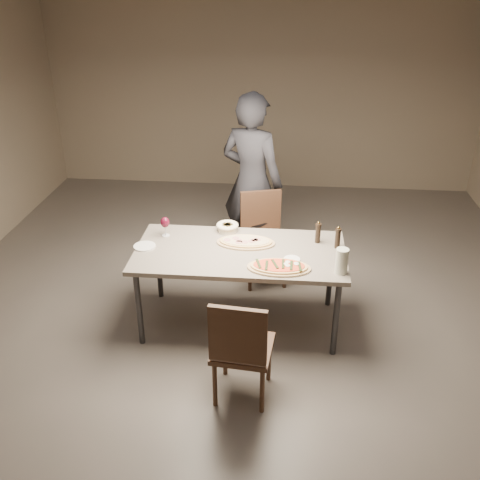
# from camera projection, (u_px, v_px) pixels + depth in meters

# --- Properties ---
(room) EXTENTS (7.00, 7.00, 7.00)m
(room) POSITION_uv_depth(u_px,v_px,m) (240.00, 179.00, 4.27)
(room) COLOR #5A534E
(room) RESTS_ON ground
(dining_table) EXTENTS (1.80, 0.90, 0.75)m
(dining_table) POSITION_uv_depth(u_px,v_px,m) (240.00, 256.00, 4.60)
(dining_table) COLOR gray
(dining_table) RESTS_ON ground
(zucchini_pizza) EXTENTS (0.51, 0.28, 0.05)m
(zucchini_pizza) POSITION_uv_depth(u_px,v_px,m) (279.00, 267.00, 4.29)
(zucchini_pizza) COLOR tan
(zucchini_pizza) RESTS_ON dining_table
(ham_pizza) EXTENTS (0.51, 0.28, 0.04)m
(ham_pizza) POSITION_uv_depth(u_px,v_px,m) (246.00, 242.00, 4.68)
(ham_pizza) COLOR tan
(ham_pizza) RESTS_ON dining_table
(bread_basket) EXTENTS (0.20, 0.20, 0.07)m
(bread_basket) POSITION_uv_depth(u_px,v_px,m) (227.00, 227.00, 4.89)
(bread_basket) COLOR #F6E9C7
(bread_basket) RESTS_ON dining_table
(oil_dish) EXTENTS (0.14, 0.14, 0.02)m
(oil_dish) POSITION_uv_depth(u_px,v_px,m) (292.00, 260.00, 4.41)
(oil_dish) COLOR white
(oil_dish) RESTS_ON dining_table
(pepper_mill_left) EXTENTS (0.05, 0.05, 0.20)m
(pepper_mill_left) POSITION_uv_depth(u_px,v_px,m) (318.00, 233.00, 4.66)
(pepper_mill_left) COLOR black
(pepper_mill_left) RESTS_ON dining_table
(pepper_mill_right) EXTENTS (0.05, 0.05, 0.20)m
(pepper_mill_right) POSITION_uv_depth(u_px,v_px,m) (338.00, 238.00, 4.57)
(pepper_mill_right) COLOR black
(pepper_mill_right) RESTS_ON dining_table
(carafe) EXTENTS (0.10, 0.10, 0.21)m
(carafe) POSITION_uv_depth(u_px,v_px,m) (342.00, 261.00, 4.19)
(carafe) COLOR silver
(carafe) RESTS_ON dining_table
(wine_glass) EXTENTS (0.08, 0.08, 0.18)m
(wine_glass) POSITION_uv_depth(u_px,v_px,m) (165.00, 223.00, 4.76)
(wine_glass) COLOR silver
(wine_glass) RESTS_ON dining_table
(side_plate) EXTENTS (0.19, 0.19, 0.01)m
(side_plate) POSITION_uv_depth(u_px,v_px,m) (145.00, 246.00, 4.63)
(side_plate) COLOR white
(side_plate) RESTS_ON dining_table
(chair_near) EXTENTS (0.47, 0.47, 0.90)m
(chair_near) POSITION_uv_depth(u_px,v_px,m) (241.00, 346.00, 3.81)
(chair_near) COLOR #3F281A
(chair_near) RESTS_ON ground
(chair_far) EXTENTS (0.53, 0.53, 0.92)m
(chair_far) POSITION_uv_depth(u_px,v_px,m) (263.00, 232.00, 5.42)
(chair_far) COLOR #3F281A
(chair_far) RESTS_ON ground
(diner) EXTENTS (0.80, 0.69, 1.86)m
(diner) POSITION_uv_depth(u_px,v_px,m) (252.00, 182.00, 5.51)
(diner) COLOR black
(diner) RESTS_ON ground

